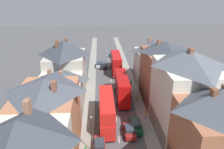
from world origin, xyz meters
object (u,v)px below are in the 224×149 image
car_mid_black (127,93)px  pedestrian_mid_left (146,115)px  car_parked_left_b (117,58)px  double_decker_bus_far_approaching (107,110)px  car_parked_right_b (129,130)px  car_near_silver (100,146)px  pedestrian_far_left (131,83)px  street_lamp (91,133)px  car_near_blue (99,64)px  car_parked_left_a (103,65)px  pedestrian_mid_right (137,98)px  car_parked_right_a (136,125)px  double_decker_bus_mid_street (122,87)px  double_decker_bus_lead (116,63)px  car_mid_white (113,54)px

car_mid_black → pedestrian_mid_left: bearing=-76.2°
car_parked_left_b → car_mid_black: bearing=-90.0°
double_decker_bus_far_approaching → car_parked_right_b: (3.61, -3.35, -1.98)m
car_near_silver → pedestrian_mid_left: 11.57m
pedestrian_far_left → street_lamp: size_ratio=0.29×
car_near_blue → car_parked_left_b: size_ratio=1.01×
double_decker_bus_far_approaching → pedestrian_far_left: double_decker_bus_far_approaching is taller
car_parked_left_a → car_parked_right_b: bearing=-83.8°
car_parked_left_a → street_lamp: bearing=-93.8°
car_parked_right_b → pedestrian_mid_right: bearing=74.7°
car_parked_right_a → pedestrian_far_left: (1.52, 17.18, 0.18)m
pedestrian_mid_right → pedestrian_far_left: 7.54m
car_parked_right_a → double_decker_bus_mid_street: bearing=96.6°
car_parked_left_a → pedestrian_mid_left: pedestrian_mid_left is taller
car_near_blue → car_parked_right_a: (6.20, -32.52, 0.02)m
car_near_blue → car_mid_black: size_ratio=1.06×
car_parked_left_b → car_parked_right_a: bearing=-90.0°
double_decker_bus_lead → pedestrian_far_left: size_ratio=6.71×
car_parked_right_a → pedestrian_mid_left: (2.35, 2.94, 0.18)m
car_parked_left_a → double_decker_bus_far_approaching: bearing=-90.0°
car_near_blue → pedestrian_mid_right: (7.92, -22.87, 0.21)m
double_decker_bus_far_approaching → car_parked_left_a: (0.01, 29.90, -1.97)m
car_near_silver → car_mid_black: bearing=70.3°
car_near_blue → pedestrian_mid_right: bearing=-70.9°
car_mid_black → pedestrian_far_left: 4.94m
car_near_silver → double_decker_bus_mid_street: bearing=73.1°
car_mid_white → car_near_blue: bearing=-113.5°
pedestrian_mid_left → pedestrian_mid_right: size_ratio=1.00×
double_decker_bus_lead → double_decker_bus_mid_street: bearing=-90.0°
car_near_blue → car_parked_right_b: (4.90, -33.90, 0.00)m
pedestrian_mid_left → car_near_blue: bearing=106.1°
double_decker_bus_lead → car_mid_white: 16.05m
double_decker_bus_mid_street → street_lamp: street_lamp is taller
car_parked_left_a → pedestrian_far_left: bearing=-66.4°
double_decker_bus_mid_street → car_parked_left_b: bearing=87.3°
double_decker_bus_lead → street_lamp: bearing=-100.4°
car_near_silver → pedestrian_mid_left: pedestrian_mid_left is taller
double_decker_bus_far_approaching → street_lamp: (-2.44, -6.84, 0.43)m
car_parked_left_a → pedestrian_mid_right: bearing=-73.4°
car_parked_left_b → car_near_blue: bearing=-135.9°
car_mid_white → double_decker_bus_far_approaching: bearing=-94.9°
double_decker_bus_mid_street → double_decker_bus_lead: bearing=90.0°
pedestrian_far_left → pedestrian_mid_right: bearing=-88.5°
double_decker_bus_lead → car_parked_right_a: bearing=-87.3°
double_decker_bus_mid_street → pedestrian_mid_left: 9.23m
double_decker_bus_lead → car_parked_right_b: bearing=-90.0°
double_decker_bus_far_approaching → car_mid_white: double_decker_bus_far_approaching is taller
double_decker_bus_mid_street → street_lamp: 17.21m
car_parked_left_a → car_parked_right_a: 32.24m
double_decker_bus_far_approaching → car_mid_black: 11.78m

